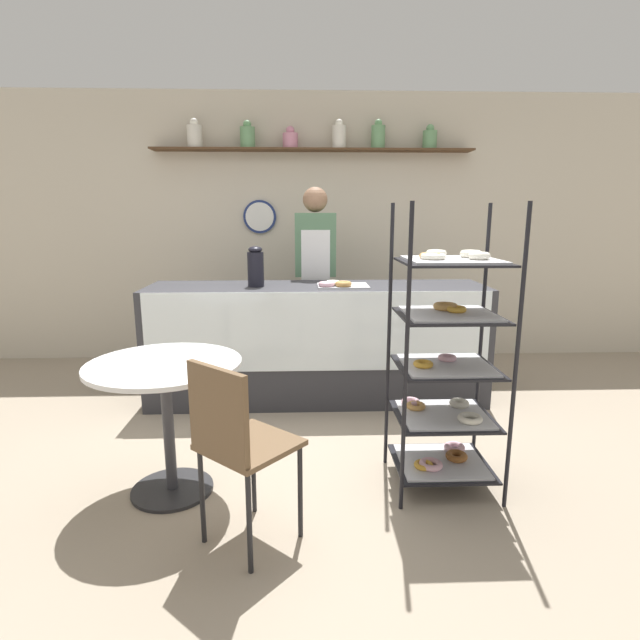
# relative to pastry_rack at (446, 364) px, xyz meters

# --- Properties ---
(ground_plane) EXTENTS (14.00, 14.00, 0.00)m
(ground_plane) POSITION_rel_pastry_rack_xyz_m (-0.67, 0.37, -0.71)
(ground_plane) COLOR gray
(back_wall) EXTENTS (10.00, 0.30, 2.70)m
(back_wall) POSITION_rel_pastry_rack_xyz_m (-0.67, 2.67, 0.66)
(back_wall) COLOR beige
(back_wall) RESTS_ON ground_plane
(display_counter) EXTENTS (2.72, 0.68, 0.95)m
(display_counter) POSITION_rel_pastry_rack_xyz_m (-0.67, 1.38, -0.24)
(display_counter) COLOR #333338
(display_counter) RESTS_ON ground_plane
(pastry_rack) EXTENTS (0.58, 0.52, 1.58)m
(pastry_rack) POSITION_rel_pastry_rack_xyz_m (0.00, 0.00, 0.00)
(pastry_rack) COLOR black
(pastry_rack) RESTS_ON ground_plane
(person_worker) EXTENTS (0.36, 0.23, 1.75)m
(person_worker) POSITION_rel_pastry_rack_xyz_m (-0.67, 1.91, 0.26)
(person_worker) COLOR #282833
(person_worker) RESTS_ON ground_plane
(cafe_table) EXTENTS (0.82, 0.82, 0.75)m
(cafe_table) POSITION_rel_pastry_rack_xyz_m (-1.52, -0.04, -0.14)
(cafe_table) COLOR #262628
(cafe_table) RESTS_ON ground_plane
(cafe_chair) EXTENTS (0.54, 0.54, 0.90)m
(cafe_chair) POSITION_rel_pastry_rack_xyz_m (-1.09, -0.54, -0.15)
(cafe_chair) COLOR black
(cafe_chair) RESTS_ON ground_plane
(coffee_carafe) EXTENTS (0.13, 0.13, 0.32)m
(coffee_carafe) POSITION_rel_pastry_rack_xyz_m (-1.15, 1.35, 0.39)
(coffee_carafe) COLOR black
(coffee_carafe) RESTS_ON display_counter
(donut_tray_counter) EXTENTS (0.40, 0.30, 0.05)m
(donut_tray_counter) POSITION_rel_pastry_rack_xyz_m (-0.51, 1.30, 0.26)
(donut_tray_counter) COLOR silver
(donut_tray_counter) RESTS_ON display_counter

